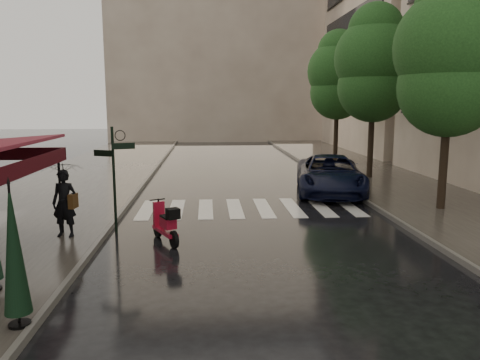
{
  "coord_description": "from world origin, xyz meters",
  "views": [
    {
      "loc": [
        1.47,
        -10.44,
        3.75
      ],
      "look_at": [
        2.48,
        3.8,
        1.4
      ],
      "focal_mm": 35.0,
      "sensor_mm": 36.0,
      "label": 1
    }
  ],
  "objects": [
    {
      "name": "tree_mid",
      "position": [
        9.5,
        12.0,
        5.59
      ],
      "size": [
        3.8,
        3.8,
        8.34
      ],
      "color": "black",
      "rests_on": "sidewalk_far"
    },
    {
      "name": "sidewalk_near",
      "position": [
        -4.5,
        12.0,
        0.06
      ],
      "size": [
        6.0,
        60.0,
        0.12
      ],
      "primitive_type": "cube",
      "color": "#38332D",
      "rests_on": "ground"
    },
    {
      "name": "parked_car",
      "position": [
        6.6,
        8.64,
        0.79
      ],
      "size": [
        3.58,
        6.08,
        1.59
      ],
      "primitive_type": "imported",
      "rotation": [
        0.0,
        0.0,
        -0.17
      ],
      "color": "black",
      "rests_on": "ground"
    },
    {
      "name": "crosswalk",
      "position": [
        2.98,
        6.0,
        0.01
      ],
      "size": [
        7.85,
        3.2,
        0.01
      ],
      "color": "silver",
      "rests_on": "ground"
    },
    {
      "name": "tree_far",
      "position": [
        9.7,
        19.0,
        5.46
      ],
      "size": [
        3.8,
        3.8,
        8.16
      ],
      "color": "black",
      "rests_on": "sidewalk_far"
    },
    {
      "name": "sidewalk_far",
      "position": [
        10.25,
        12.0,
        0.06
      ],
      "size": [
        5.5,
        60.0,
        0.12
      ],
      "primitive_type": "cube",
      "color": "#38332D",
      "rests_on": "ground"
    },
    {
      "name": "signpost",
      "position": [
        -1.19,
        3.0,
        1.83
      ],
      "size": [
        1.17,
        0.29,
        3.1
      ],
      "color": "black",
      "rests_on": "ground"
    },
    {
      "name": "curb_far",
      "position": [
        7.45,
        12.0,
        0.07
      ],
      "size": [
        0.12,
        60.0,
        0.16
      ],
      "primitive_type": "cube",
      "color": "#595651",
      "rests_on": "ground"
    },
    {
      "name": "parasol_front",
      "position": [
        -1.65,
        -2.97,
        1.43
      ],
      "size": [
        0.44,
        0.44,
        2.44
      ],
      "color": "black",
      "rests_on": "sidewalk_near"
    },
    {
      "name": "scooter",
      "position": [
        0.34,
        1.92,
        0.51
      ],
      "size": [
        0.92,
        1.55,
        1.11
      ],
      "rotation": [
        0.0,
        0.0,
        0.46
      ],
      "color": "black",
      "rests_on": "ground"
    },
    {
      "name": "pedestrian_with_umbrella",
      "position": [
        -2.43,
        2.36,
        1.82
      ],
      "size": [
        1.27,
        1.29,
        2.56
      ],
      "rotation": [
        0.0,
        0.0,
        -0.17
      ],
      "color": "black",
      "rests_on": "sidewalk_near"
    },
    {
      "name": "tree_near",
      "position": [
        9.6,
        5.0,
        5.32
      ],
      "size": [
        3.8,
        3.8,
        7.99
      ],
      "color": "black",
      "rests_on": "sidewalk_far"
    },
    {
      "name": "ground",
      "position": [
        0.0,
        0.0,
        0.0
      ],
      "size": [
        120.0,
        120.0,
        0.0
      ],
      "primitive_type": "plane",
      "color": "black",
      "rests_on": "ground"
    },
    {
      "name": "haussmann_far",
      "position": [
        16.5,
        26.0,
        9.25
      ],
      "size": [
        8.0,
        16.0,
        18.5
      ],
      "primitive_type": "cube",
      "color": "gray",
      "rests_on": "ground"
    },
    {
      "name": "curb_near",
      "position": [
        -1.45,
        12.0,
        0.07
      ],
      "size": [
        0.12,
        60.0,
        0.16
      ],
      "primitive_type": "cube",
      "color": "#595651",
      "rests_on": "ground"
    },
    {
      "name": "backdrop_building",
      "position": [
        3.0,
        38.0,
        10.0
      ],
      "size": [
        22.0,
        6.0,
        20.0
      ],
      "primitive_type": "cube",
      "color": "gray",
      "rests_on": "ground"
    }
  ]
}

